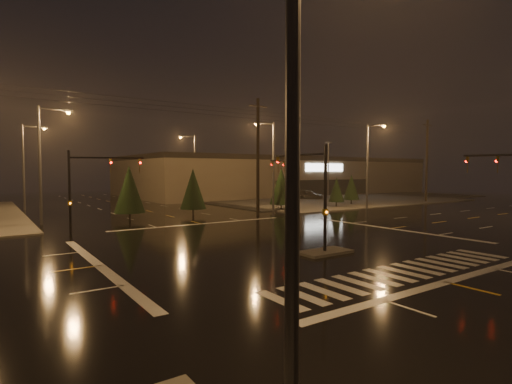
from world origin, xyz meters
TOP-DOWN VIEW (x-y plane):
  - ground at (0.00, 0.00)m, footprint 140.00×140.00m
  - sidewalk_ne at (30.00, 30.00)m, footprint 36.00×36.00m
  - median_island at (0.00, -4.00)m, footprint 3.00×1.60m
  - crosswalk at (0.00, -9.00)m, footprint 15.00×2.60m
  - stop_bar_near at (0.00, -11.00)m, footprint 16.00×0.50m
  - stop_bar_far at (0.00, 11.00)m, footprint 16.00×0.50m
  - parking_lot at (35.00, 28.00)m, footprint 50.00×24.00m
  - retail_building at (35.00, 45.99)m, footprint 60.20×28.30m
  - signal_mast_median at (0.00, -3.07)m, footprint 0.25×4.59m
  - signal_mast_ne at (9.50, 10.14)m, footprint 4.84×1.86m
  - signal_mast_nw at (-9.50, 10.14)m, footprint 4.84×1.86m
  - streetlight_0 at (-11.18, -15.00)m, footprint 2.77×0.32m
  - streetlight_1 at (-11.18, 18.00)m, footprint 2.77×0.32m
  - streetlight_2 at (-11.18, 34.00)m, footprint 2.77×0.32m
  - streetlight_3 at (11.18, 16.00)m, footprint 2.77×0.32m
  - streetlight_4 at (11.18, 36.00)m, footprint 2.77×0.32m
  - streetlight_6 at (22.00, 11.18)m, footprint 0.32×2.77m
  - utility_pole_1 at (8.00, 14.00)m, footprint 2.20×0.32m
  - utility_pole_2 at (38.00, 14.00)m, footprint 2.20×0.32m
  - conifer_0 at (13.22, 16.74)m, footprint 2.73×2.73m
  - conifer_1 at (21.10, 15.57)m, footprint 1.96×1.96m
  - conifer_2 at (25.50, 17.07)m, footprint 2.16×2.16m
  - conifer_3 at (-4.35, 17.04)m, footprint 2.79×2.79m
  - conifer_4 at (2.19, 17.23)m, footprint 2.63×2.63m
  - car_parked at (27.86, 28.06)m, footprint 3.91×4.69m

SIDE VIEW (x-z plane):
  - ground at x=0.00m, z-range 0.00..0.00m
  - crosswalk at x=0.00m, z-range 0.00..0.01m
  - stop_bar_near at x=0.00m, z-range 0.00..0.01m
  - stop_bar_far at x=0.00m, z-range 0.00..0.01m
  - parking_lot at x=35.00m, z-range 0.00..0.08m
  - sidewalk_ne at x=30.00m, z-range 0.00..0.12m
  - median_island at x=0.00m, z-range 0.00..0.15m
  - car_parked at x=27.86m, z-range 0.00..1.51m
  - conifer_1 at x=21.10m, z-range 0.35..4.11m
  - conifer_2 at x=25.50m, z-range 0.35..4.42m
  - conifer_4 at x=2.19m, z-range 0.35..5.16m
  - conifer_0 at x=13.22m, z-range 0.35..5.31m
  - conifer_3 at x=-4.35m, z-range 0.35..5.41m
  - signal_mast_median at x=0.00m, z-range 0.75..6.75m
  - signal_mast_ne at x=9.50m, z-range 0.79..6.79m
  - signal_mast_nw at x=-9.50m, z-range 0.79..6.79m
  - retail_building at x=35.00m, z-range 0.24..7.44m
  - streetlight_0 at x=-11.18m, z-range 0.80..10.80m
  - streetlight_1 at x=-11.18m, z-range 0.80..10.80m
  - streetlight_2 at x=-11.18m, z-range 0.80..10.80m
  - streetlight_3 at x=11.18m, z-range 0.80..10.80m
  - streetlight_4 at x=11.18m, z-range 0.80..10.80m
  - streetlight_6 at x=22.00m, z-range 0.80..10.80m
  - utility_pole_1 at x=8.00m, z-range 0.13..12.13m
  - utility_pole_2 at x=38.00m, z-range 0.13..12.13m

